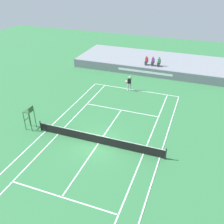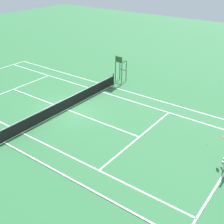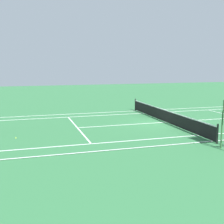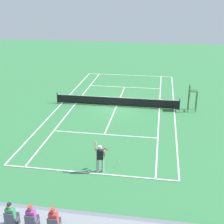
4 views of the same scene
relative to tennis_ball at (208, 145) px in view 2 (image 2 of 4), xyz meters
name	(u,v)px [view 2 (image 2 of 4)]	position (x,y,z in m)	size (l,w,h in m)	color
ground_plane	(67,110)	(1.71, -10.22, -0.03)	(80.00, 80.00, 0.00)	#337542
court	(67,110)	(1.71, -10.22, -0.02)	(11.08, 23.88, 0.03)	#337542
net	(66,103)	(1.71, -10.22, 0.49)	(11.98, 0.10, 1.07)	black
tennis_ball	(208,145)	(0.00, 0.00, 0.00)	(0.07, 0.07, 0.07)	#D1E533
umpire_chair	(120,65)	(-5.30, -10.22, 1.52)	(0.77, 0.77, 2.44)	#2D562D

